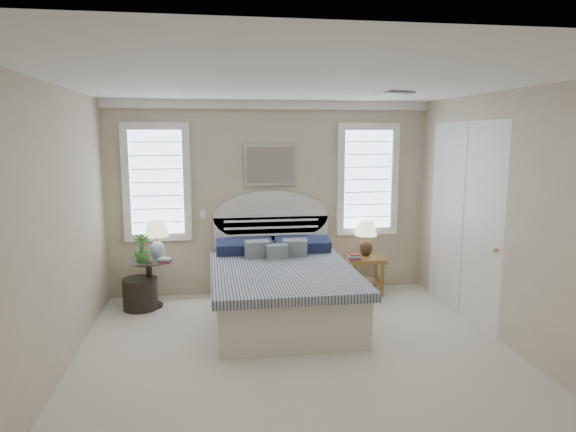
# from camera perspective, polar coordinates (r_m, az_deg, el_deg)

# --- Properties ---
(floor) EXTENTS (4.50, 5.00, 0.01)m
(floor) POSITION_cam_1_polar(r_m,az_deg,el_deg) (5.21, 1.58, -16.44)
(floor) COLOR #BEB7A2
(floor) RESTS_ON ground
(ceiling) EXTENTS (4.50, 5.00, 0.01)m
(ceiling) POSITION_cam_1_polar(r_m,az_deg,el_deg) (4.72, 1.73, 14.64)
(ceiling) COLOR white
(ceiling) RESTS_ON wall_back
(wall_back) EXTENTS (4.50, 0.02, 2.70)m
(wall_back) POSITION_cam_1_polar(r_m,az_deg,el_deg) (7.23, -1.95, 1.97)
(wall_back) COLOR tan
(wall_back) RESTS_ON floor
(wall_left) EXTENTS (0.02, 5.00, 2.70)m
(wall_left) POSITION_cam_1_polar(r_m,az_deg,el_deg) (4.91, -25.17, -2.27)
(wall_left) COLOR tan
(wall_left) RESTS_ON floor
(wall_right) EXTENTS (0.02, 5.00, 2.70)m
(wall_right) POSITION_cam_1_polar(r_m,az_deg,el_deg) (5.64, 24.76, -0.87)
(wall_right) COLOR tan
(wall_right) RESTS_ON floor
(crown_molding) EXTENTS (4.50, 0.08, 0.12)m
(crown_molding) POSITION_cam_1_polar(r_m,az_deg,el_deg) (7.14, -1.97, 12.26)
(crown_molding) COLOR white
(crown_molding) RESTS_ON wall_back
(hvac_vent) EXTENTS (0.30, 0.20, 0.02)m
(hvac_vent) POSITION_cam_1_polar(r_m,az_deg,el_deg) (5.81, 12.25, 13.19)
(hvac_vent) COLOR #B2B2B2
(hvac_vent) RESTS_ON ceiling
(switch_plate) EXTENTS (0.08, 0.01, 0.12)m
(switch_plate) POSITION_cam_1_polar(r_m,az_deg,el_deg) (7.19, -9.46, 0.21)
(switch_plate) COLOR white
(switch_plate) RESTS_ON wall_back
(window_left) EXTENTS (0.90, 0.06, 1.60)m
(window_left) POSITION_cam_1_polar(r_m,az_deg,el_deg) (7.16, -14.37, 3.64)
(window_left) COLOR silver
(window_left) RESTS_ON wall_back
(window_right) EXTENTS (0.90, 0.06, 1.60)m
(window_right) POSITION_cam_1_polar(r_m,az_deg,el_deg) (7.48, 8.80, 4.04)
(window_right) COLOR silver
(window_right) RESTS_ON wall_back
(painting) EXTENTS (0.74, 0.04, 0.58)m
(painting) POSITION_cam_1_polar(r_m,az_deg,el_deg) (7.14, -1.93, 5.68)
(painting) COLOR silver
(painting) RESTS_ON wall_back
(closet_door) EXTENTS (0.02, 1.80, 2.40)m
(closet_door) POSITION_cam_1_polar(r_m,az_deg,el_deg) (6.67, 18.87, -0.41)
(closet_door) COLOR white
(closet_door) RESTS_ON floor
(bed) EXTENTS (1.72, 2.28, 1.47)m
(bed) POSITION_cam_1_polar(r_m,az_deg,el_deg) (6.41, -0.77, -7.76)
(bed) COLOR silver
(bed) RESTS_ON floor
(side_table_left) EXTENTS (0.56, 0.56, 0.63)m
(side_table_left) POSITION_cam_1_polar(r_m,az_deg,el_deg) (6.97, -15.13, -6.70)
(side_table_left) COLOR black
(side_table_left) RESTS_ON floor
(nightstand_right) EXTENTS (0.50, 0.40, 0.53)m
(nightstand_right) POSITION_cam_1_polar(r_m,az_deg,el_deg) (7.34, 8.60, -5.68)
(nightstand_right) COLOR olive
(nightstand_right) RESTS_ON floor
(floor_pot) EXTENTS (0.53, 0.53, 0.40)m
(floor_pot) POSITION_cam_1_polar(r_m,az_deg,el_deg) (6.97, -16.08, -8.31)
(floor_pot) COLOR black
(floor_pot) RESTS_ON floor
(lamp_left) EXTENTS (0.39, 0.39, 0.52)m
(lamp_left) POSITION_cam_1_polar(r_m,az_deg,el_deg) (6.90, -14.39, -2.06)
(lamp_left) COLOR white
(lamp_left) RESTS_ON side_table_left
(lamp_right) EXTENTS (0.37, 0.37, 0.51)m
(lamp_right) POSITION_cam_1_polar(r_m,az_deg,el_deg) (7.36, 8.67, -2.01)
(lamp_right) COLOR black
(lamp_right) RESTS_ON nightstand_right
(potted_plant) EXTENTS (0.24, 0.24, 0.35)m
(potted_plant) POSITION_cam_1_polar(r_m,az_deg,el_deg) (6.77, -15.93, -3.53)
(potted_plant) COLOR #387930
(potted_plant) RESTS_ON side_table_left
(books_left) EXTENTS (0.18, 0.15, 0.07)m
(books_left) POSITION_cam_1_polar(r_m,az_deg,el_deg) (6.68, -13.54, -4.87)
(books_left) COLOR #A92A38
(books_left) RESTS_ON side_table_left
(books_right) EXTENTS (0.16, 0.12, 0.09)m
(books_right) POSITION_cam_1_polar(r_m,az_deg,el_deg) (7.12, 7.41, -4.59)
(books_right) COLOR #A92A38
(books_right) RESTS_ON nightstand_right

